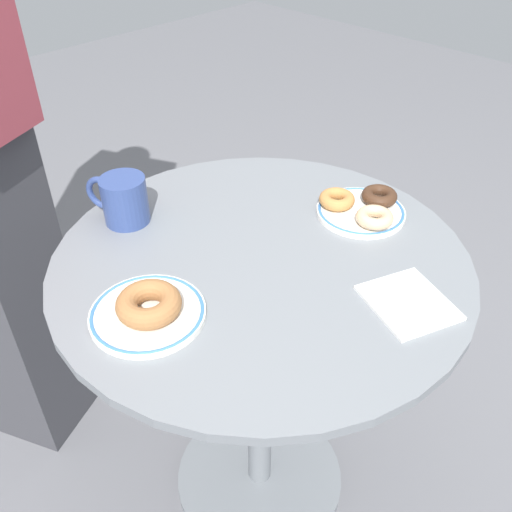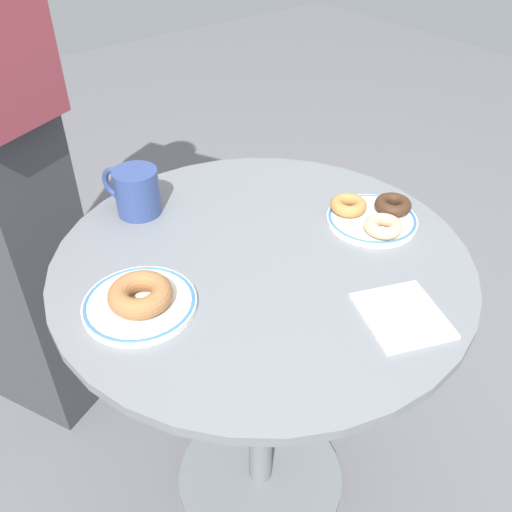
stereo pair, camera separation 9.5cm
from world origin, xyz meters
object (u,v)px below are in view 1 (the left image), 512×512
donut_chocolate (379,196)px  paper_napkin (408,303)px  plate_right (361,212)px  donut_old_fashioned (337,199)px  plate_left (148,313)px  donut_glazed (375,217)px  coffee_mug (123,200)px  donut_cinnamon (149,304)px  cafe_table (260,349)px

donut_chocolate → paper_napkin: donut_chocolate is taller
plate_right → donut_chocolate: 0.05m
donut_old_fashioned → donut_chocolate: bearing=-37.2°
plate_left → donut_chocolate: donut_chocolate is taller
donut_glazed → coffee_mug: bearing=131.5°
plate_right → donut_glazed: bearing=-115.1°
donut_cinnamon → coffee_mug: size_ratio=0.82×
coffee_mug → plate_right: bearing=-42.7°
plate_left → coffee_mug: size_ratio=1.48×
paper_napkin → coffee_mug: size_ratio=1.09×
donut_chocolate → donut_old_fashioned: (-0.07, 0.05, 0.00)m
plate_left → donut_cinnamon: size_ratio=1.79×
donut_chocolate → donut_glazed: size_ratio=1.00×
donut_glazed → paper_napkin: donut_glazed is taller
cafe_table → donut_cinnamon: 0.35m
cafe_table → donut_glazed: donut_glazed is taller
plate_right → paper_napkin: plate_right is taller
plate_right → paper_napkin: (-0.16, -0.21, -0.00)m
donut_old_fashioned → coffee_mug: 0.41m
paper_napkin → donut_glazed: bearing=50.1°
plate_left → donut_chocolate: (0.51, -0.07, 0.02)m
donut_cinnamon → donut_chocolate: 0.51m
plate_left → donut_cinnamon: (0.00, -0.00, 0.02)m
plate_left → paper_napkin: plate_left is taller
plate_left → donut_cinnamon: bearing=-74.3°
donut_glazed → paper_napkin: (-0.14, -0.16, -0.02)m
donut_cinnamon → donut_old_fashioned: size_ratio=1.43×
donut_glazed → donut_old_fashioned: bearing=89.3°
donut_chocolate → donut_cinnamon: bearing=172.9°
donut_glazed → plate_right: bearing=64.9°
donut_old_fashioned → coffee_mug: coffee_mug is taller
donut_chocolate → donut_old_fashioned: same height
donut_glazed → coffee_mug: coffee_mug is taller
donut_chocolate → paper_napkin: 0.29m
plate_left → coffee_mug: 0.28m
donut_chocolate → donut_old_fashioned: bearing=142.8°
donut_chocolate → paper_napkin: bearing=-135.7°
cafe_table → donut_chocolate: size_ratio=10.54×
cafe_table → plate_left: size_ratio=4.11×
cafe_table → paper_napkin: (0.07, -0.25, 0.24)m
donut_old_fashioned → plate_right: bearing=-66.3°
donut_cinnamon → donut_chocolate: (0.51, -0.06, -0.01)m
donut_glazed → coffee_mug: (-0.31, 0.35, 0.02)m
coffee_mug → donut_cinnamon: bearing=-117.2°
donut_chocolate → coffee_mug: size_ratio=0.58×
paper_napkin → plate_right: bearing=52.9°
donut_cinnamon → donut_old_fashioned: (0.44, -0.01, -0.01)m
cafe_table → plate_left: plate_left is taller
donut_chocolate → coffee_mug: bearing=140.5°
plate_right → donut_old_fashioned: bearing=113.7°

